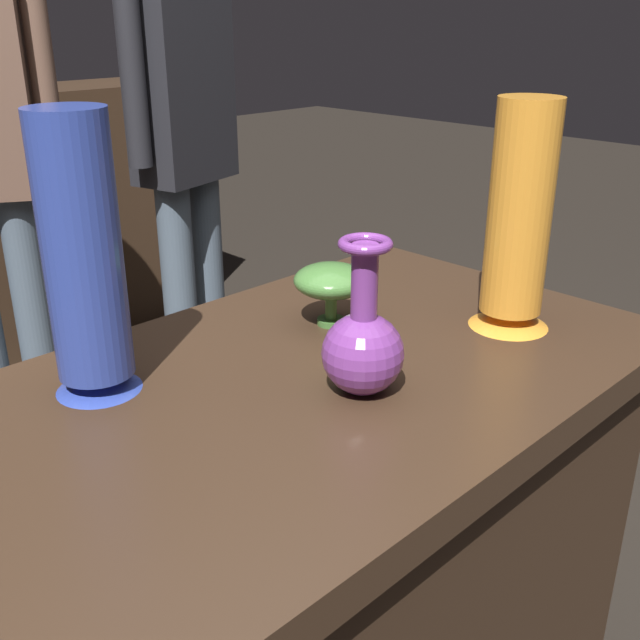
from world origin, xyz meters
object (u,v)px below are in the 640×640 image
vase_tall_behind (83,261)px  vase_left_accent (519,223)px  vase_centerpiece (363,344)px  visitor_near_right (184,134)px  vase_right_accent (331,282)px

vase_tall_behind → vase_left_accent: vase_tall_behind is taller
vase_centerpiece → vase_tall_behind: size_ratio=0.57×
visitor_near_right → vase_tall_behind: bearing=35.3°
visitor_near_right → vase_left_accent: bearing=60.2°
vase_tall_behind → visitor_near_right: size_ratio=0.24×
vase_centerpiece → visitor_near_right: (0.71, 1.40, 0.04)m
vase_left_accent → vase_right_accent: 0.30m
vase_centerpiece → visitor_near_right: bearing=63.1°
vase_tall_behind → vase_right_accent: (0.38, -0.06, -0.11)m
visitor_near_right → vase_centerpiece: bearing=48.2°
vase_tall_behind → vase_left_accent: size_ratio=1.03×
vase_left_accent → vase_right_accent: (-0.20, 0.21, -0.10)m
vase_right_accent → visitor_near_right: 1.34m
vase_left_accent → vase_centerpiece: bearing=177.1°
vase_centerpiece → visitor_near_right: size_ratio=0.14×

